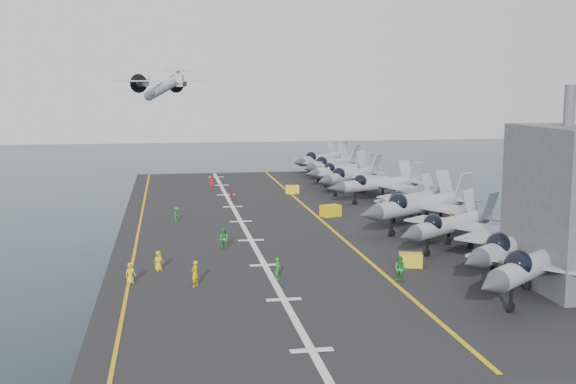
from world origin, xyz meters
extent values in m
plane|color=#142135|center=(0.00, 0.00, 0.00)|extent=(500.00, 500.00, 0.00)
cube|color=#56595E|center=(0.00, 0.00, 5.00)|extent=(36.00, 90.00, 10.00)
cube|color=black|center=(0.00, 0.00, 10.20)|extent=(38.00, 92.00, 0.40)
cube|color=gold|center=(3.00, 0.00, 10.42)|extent=(0.35, 90.00, 0.02)
cube|color=silver|center=(-6.00, 0.00, 10.42)|extent=(0.50, 90.00, 0.02)
cube|color=gold|center=(-17.00, 0.00, 10.42)|extent=(0.25, 90.00, 0.02)
cube|color=gold|center=(18.50, 0.00, 10.42)|extent=(0.25, 90.00, 0.02)
imported|color=yellow|center=(-14.76, -20.27, 11.21)|extent=(1.16, 1.04, 1.62)
imported|color=#E3AD09|center=(-12.01, -25.54, 11.39)|extent=(1.36, 1.43, 1.99)
imported|color=green|center=(-8.89, -13.38, 11.37)|extent=(1.36, 1.38, 1.94)
imported|color=#207F34|center=(-13.00, 1.35, 11.20)|extent=(0.94, 1.12, 1.59)
imported|color=red|center=(-5.71, 14.91, 11.23)|extent=(0.91, 1.14, 1.67)
imported|color=#B21919|center=(-7.41, 28.74, 11.24)|extent=(1.12, 1.21, 1.67)
imported|color=#24872F|center=(-5.58, -24.56, 11.26)|extent=(1.11, 1.24, 1.72)
imported|color=#268C33|center=(3.56, -26.87, 11.42)|extent=(1.46, 1.41, 2.04)
imported|color=yellow|center=(-16.83, -23.90, 11.21)|extent=(1.16, 1.04, 1.62)
camera|label=1|loc=(-13.81, -78.46, 25.29)|focal=45.00mm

